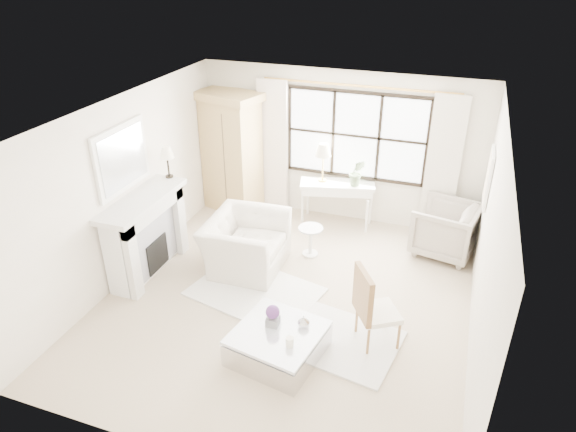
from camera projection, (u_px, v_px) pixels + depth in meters
name	position (u px, v px, depth m)	size (l,w,h in m)	color
floor	(287.00, 299.00, 7.37)	(5.50, 5.50, 0.00)	#C1AB8F
ceiling	(286.00, 116.00, 6.10)	(5.50, 5.50, 0.00)	white
wall_back	(339.00, 147.00, 9.03)	(5.00, 5.00, 0.00)	white
wall_front	(181.00, 357.00, 4.45)	(5.00, 5.00, 0.00)	white
wall_left	(125.00, 190.00, 7.47)	(5.50, 5.50, 0.00)	white
wall_right	(487.00, 250.00, 6.01)	(5.50, 5.50, 0.00)	beige
window_pane	(356.00, 136.00, 8.81)	(2.40, 0.02, 1.50)	white
window_frame	(356.00, 136.00, 8.80)	(2.50, 0.04, 1.50)	black
curtain_rod	(358.00, 86.00, 8.35)	(0.04, 0.04, 3.30)	#B98A40
curtain_left	(273.00, 147.00, 9.35)	(0.55, 0.10, 2.47)	white
curtain_right	(443.00, 168.00, 8.47)	(0.55, 0.10, 2.47)	beige
fireplace	(145.00, 234.00, 7.73)	(0.58, 1.66, 1.26)	silver
mirror_frame	(122.00, 158.00, 7.23)	(0.05, 1.15, 0.95)	white
mirror_glass	(123.00, 159.00, 7.22)	(0.02, 1.00, 0.80)	silver
art_frame	(489.00, 178.00, 7.34)	(0.04, 0.62, 0.82)	white
art_canvas	(487.00, 178.00, 7.34)	(0.01, 0.52, 0.72)	beige
mantel_lamp	(167.00, 154.00, 7.90)	(0.22, 0.22, 0.51)	black
armoire	(231.00, 152.00, 9.41)	(1.27, 0.98, 2.24)	tan
console_table	(337.00, 203.00, 9.21)	(1.37, 0.75, 0.80)	white
console_lamp	(323.00, 151.00, 8.83)	(0.28, 0.28, 0.69)	gold
orchid_plant	(357.00, 173.00, 8.79)	(0.27, 0.22, 0.49)	#5E7950
side_table	(311.00, 237.00, 8.28)	(0.40, 0.40, 0.51)	white
rug_left	(255.00, 292.00, 7.50)	(1.77, 1.25, 0.03)	white
rug_right	(337.00, 340.00, 6.60)	(1.52, 1.14, 0.03)	silver
club_armchair	(246.00, 243.00, 7.94)	(1.28, 1.11, 0.83)	beige
wingback_chair	(445.00, 229.00, 8.29)	(0.92, 0.95, 0.87)	#A39789
french_chair	(376.00, 323.00, 6.44)	(0.67, 0.66, 1.08)	olive
coffee_table	(278.00, 344.00, 6.29)	(1.16, 1.16, 0.38)	silver
planter_box	(273.00, 321.00, 6.27)	(0.15, 0.15, 0.11)	slate
planter_flowers	(273.00, 312.00, 6.20)	(0.17, 0.17, 0.17)	#542A69
pillar_candle	(290.00, 342.00, 5.94)	(0.09, 0.09, 0.12)	white
coffee_vase	(304.00, 321.00, 6.23)	(0.15, 0.15, 0.15)	silver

